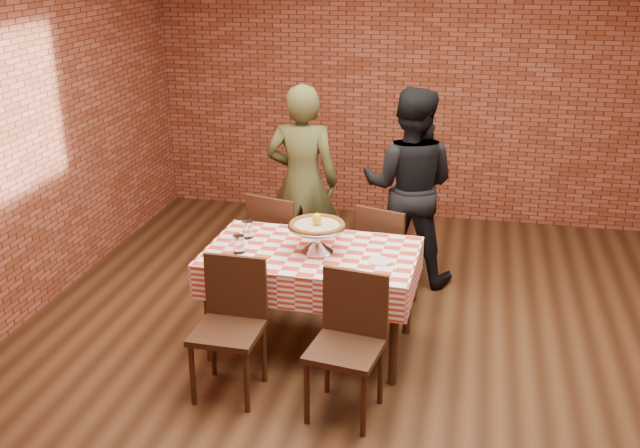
{
  "coord_description": "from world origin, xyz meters",
  "views": [
    {
      "loc": [
        0.58,
        -4.59,
        2.79
      ],
      "look_at": [
        -0.44,
        0.17,
        0.92
      ],
      "focal_mm": 41.55,
      "sensor_mm": 36.0,
      "label": 1
    }
  ],
  "objects_px": {
    "water_glass_left": "(239,244)",
    "chair_far_left": "(283,243)",
    "pizza_stand": "(317,239)",
    "pizza": "(317,226)",
    "chair_near_right": "(345,350)",
    "condiment_caddy": "(331,227)",
    "chair_near_left": "(228,332)",
    "diner_olive": "(302,182)",
    "water_glass_right": "(248,229)",
    "table": "(312,300)",
    "diner_black": "(409,187)",
    "chair_far_right": "(388,255)"
  },
  "relations": [
    {
      "from": "chair_near_right",
      "to": "water_glass_left",
      "type": "bearing_deg",
      "value": 152.44
    },
    {
      "from": "diner_black",
      "to": "pizza_stand",
      "type": "bearing_deg",
      "value": 72.51
    },
    {
      "from": "chair_far_right",
      "to": "diner_black",
      "type": "xyz_separation_m",
      "value": [
        0.09,
        0.55,
        0.4
      ]
    },
    {
      "from": "chair_far_right",
      "to": "table",
      "type": "bearing_deg",
      "value": 76.87
    },
    {
      "from": "chair_far_left",
      "to": "diner_olive",
      "type": "height_order",
      "value": "diner_olive"
    },
    {
      "from": "water_glass_left",
      "to": "chair_far_left",
      "type": "distance_m",
      "value": 1.01
    },
    {
      "from": "condiment_caddy",
      "to": "chair_near_left",
      "type": "distance_m",
      "value": 1.17
    },
    {
      "from": "pizza_stand",
      "to": "water_glass_right",
      "type": "height_order",
      "value": "pizza_stand"
    },
    {
      "from": "condiment_caddy",
      "to": "diner_olive",
      "type": "height_order",
      "value": "diner_olive"
    },
    {
      "from": "pizza",
      "to": "water_glass_left",
      "type": "xyz_separation_m",
      "value": [
        -0.53,
        -0.14,
        -0.13
      ]
    },
    {
      "from": "diner_olive",
      "to": "diner_black",
      "type": "height_order",
      "value": "diner_olive"
    },
    {
      "from": "pizza_stand",
      "to": "chair_far_right",
      "type": "xyz_separation_m",
      "value": [
        0.42,
        0.77,
        -0.41
      ]
    },
    {
      "from": "condiment_caddy",
      "to": "diner_black",
      "type": "relative_size",
      "value": 0.09
    },
    {
      "from": "diner_olive",
      "to": "water_glass_right",
      "type": "bearing_deg",
      "value": 77.43
    },
    {
      "from": "water_glass_right",
      "to": "diner_olive",
      "type": "bearing_deg",
      "value": 82.04
    },
    {
      "from": "diner_black",
      "to": "chair_near_left",
      "type": "bearing_deg",
      "value": 68.72
    },
    {
      "from": "chair_far_right",
      "to": "diner_olive",
      "type": "relative_size",
      "value": 0.52
    },
    {
      "from": "water_glass_left",
      "to": "diner_olive",
      "type": "distance_m",
      "value": 1.37
    },
    {
      "from": "water_glass_right",
      "to": "chair_far_left",
      "type": "height_order",
      "value": "chair_far_left"
    },
    {
      "from": "pizza",
      "to": "chair_near_left",
      "type": "height_order",
      "value": "pizza"
    },
    {
      "from": "water_glass_right",
      "to": "condiment_caddy",
      "type": "bearing_deg",
      "value": 13.73
    },
    {
      "from": "chair_near_right",
      "to": "diner_black",
      "type": "xyz_separation_m",
      "value": [
        0.17,
        2.09,
        0.39
      ]
    },
    {
      "from": "table",
      "to": "diner_olive",
      "type": "height_order",
      "value": "diner_olive"
    },
    {
      "from": "chair_near_right",
      "to": "water_glass_right",
      "type": "bearing_deg",
      "value": 142.85
    },
    {
      "from": "chair_far_right",
      "to": "chair_near_right",
      "type": "bearing_deg",
      "value": 104.72
    },
    {
      "from": "condiment_caddy",
      "to": "chair_far_right",
      "type": "bearing_deg",
      "value": 36.46
    },
    {
      "from": "table",
      "to": "pizza_stand",
      "type": "distance_m",
      "value": 0.48
    },
    {
      "from": "water_glass_left",
      "to": "chair_far_left",
      "type": "height_order",
      "value": "chair_far_left"
    },
    {
      "from": "pizza_stand",
      "to": "chair_near_left",
      "type": "bearing_deg",
      "value": -121.49
    },
    {
      "from": "table",
      "to": "diner_black",
      "type": "relative_size",
      "value": 0.86
    },
    {
      "from": "pizza_stand",
      "to": "water_glass_left",
      "type": "height_order",
      "value": "pizza_stand"
    },
    {
      "from": "condiment_caddy",
      "to": "chair_far_right",
      "type": "xyz_separation_m",
      "value": [
        0.37,
        0.48,
        -0.39
      ]
    },
    {
      "from": "pizza_stand",
      "to": "pizza",
      "type": "xyz_separation_m",
      "value": [
        0.0,
        0.0,
        0.1
      ]
    },
    {
      "from": "pizza",
      "to": "condiment_caddy",
      "type": "relative_size",
      "value": 2.54
    },
    {
      "from": "chair_far_left",
      "to": "pizza_stand",
      "type": "bearing_deg",
      "value": 135.37
    },
    {
      "from": "water_glass_left",
      "to": "condiment_caddy",
      "type": "xyz_separation_m",
      "value": [
        0.57,
        0.43,
        0.01
      ]
    },
    {
      "from": "condiment_caddy",
      "to": "diner_black",
      "type": "xyz_separation_m",
      "value": [
        0.47,
        1.03,
        0.01
      ]
    },
    {
      "from": "diner_olive",
      "to": "diner_black",
      "type": "bearing_deg",
      "value": -178.9
    },
    {
      "from": "diner_olive",
      "to": "chair_far_left",
      "type": "bearing_deg",
      "value": 76.65
    },
    {
      "from": "chair_near_right",
      "to": "chair_far_right",
      "type": "distance_m",
      "value": 1.54
    },
    {
      "from": "pizza_stand",
      "to": "chair_far_right",
      "type": "height_order",
      "value": "pizza_stand"
    },
    {
      "from": "chair_near_left",
      "to": "chair_far_left",
      "type": "bearing_deg",
      "value": 92.4
    },
    {
      "from": "chair_near_left",
      "to": "diner_olive",
      "type": "relative_size",
      "value": 0.53
    },
    {
      "from": "diner_olive",
      "to": "pizza",
      "type": "bearing_deg",
      "value": 103.34
    },
    {
      "from": "water_glass_right",
      "to": "chair_near_right",
      "type": "distance_m",
      "value": 1.33
    },
    {
      "from": "pizza_stand",
      "to": "chair_near_left",
      "type": "xyz_separation_m",
      "value": [
        -0.43,
        -0.71,
        -0.4
      ]
    },
    {
      "from": "pizza_stand",
      "to": "diner_olive",
      "type": "bearing_deg",
      "value": 107.95
    },
    {
      "from": "pizza_stand",
      "to": "table",
      "type": "bearing_deg",
      "value": -176.27
    },
    {
      "from": "table",
      "to": "chair_near_left",
      "type": "distance_m",
      "value": 0.81
    },
    {
      "from": "chair_near_left",
      "to": "chair_near_right",
      "type": "xyz_separation_m",
      "value": [
        0.78,
        -0.07,
        0.0
      ]
    }
  ]
}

